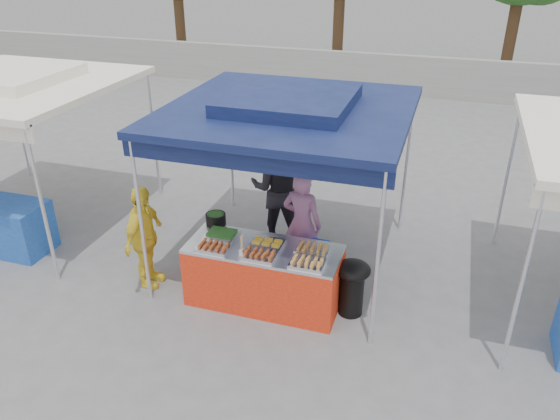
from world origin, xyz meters
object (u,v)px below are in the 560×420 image
(wok_burner, at_px, (352,283))
(helper_man, at_px, (279,188))
(customer_person, at_px, (144,238))
(vendor_table, at_px, (264,275))
(cooking_pot, at_px, (216,219))
(vendor_woman, at_px, (302,224))

(wok_burner, distance_m, helper_man, 2.16)
(customer_person, bearing_deg, helper_man, -39.30)
(customer_person, bearing_deg, vendor_table, -87.75)
(vendor_table, bearing_deg, customer_person, -176.91)
(vendor_table, xyz_separation_m, cooking_pot, (-0.83, 0.39, 0.51))
(wok_burner, distance_m, vendor_woman, 1.19)
(helper_man, bearing_deg, cooking_pot, 59.36)
(vendor_table, distance_m, cooking_pot, 1.05)
(vendor_table, relative_size, customer_person, 1.33)
(cooking_pot, xyz_separation_m, wok_burner, (1.98, -0.27, -0.47))
(vendor_table, height_order, customer_person, customer_person)
(vendor_table, xyz_separation_m, wok_burner, (1.15, 0.12, 0.03))
(wok_burner, xyz_separation_m, customer_person, (-2.84, -0.22, 0.29))
(vendor_woman, bearing_deg, helper_man, -43.84)
(vendor_table, distance_m, wok_burner, 1.16)
(wok_burner, distance_m, customer_person, 2.86)
(vendor_woman, bearing_deg, wok_burner, 149.32)
(vendor_woman, relative_size, helper_man, 0.87)
(cooking_pot, height_order, customer_person, customer_person)
(cooking_pot, height_order, helper_man, helper_man)
(vendor_table, bearing_deg, helper_man, 101.03)
(vendor_table, distance_m, customer_person, 1.72)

